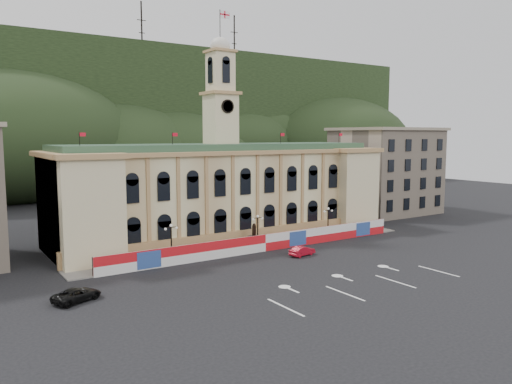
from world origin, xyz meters
TOP-DOWN VIEW (x-y plane):
  - ground at (0.00, 0.00)m, footprint 260.00×260.00m
  - lane_markings at (0.00, -5.00)m, footprint 26.00×10.00m
  - hill_ridge at (0.03, 121.99)m, footprint 230.00×80.00m
  - city_hall at (0.00, 27.63)m, footprint 56.20×17.60m
  - side_building_right at (43.00, 30.93)m, footprint 21.00×17.00m
  - hoarding_fence at (0.06, 15.07)m, footprint 50.00×0.44m
  - pavement at (0.00, 17.75)m, footprint 56.00×5.50m
  - statue at (0.00, 18.00)m, footprint 1.40×1.40m
  - lamp_left at (-14.00, 17.00)m, footprint 1.96×0.44m
  - lamp_center at (0.00, 17.00)m, footprint 1.96×0.44m
  - lamp_right at (14.00, 17.00)m, footprint 1.96×0.44m
  - red_sedan at (2.83, 9.86)m, footprint 2.94×4.70m
  - black_suv at (-28.82, 7.26)m, footprint 5.90×6.74m

SIDE VIEW (x-z plane):
  - ground at x=0.00m, z-range 0.00..0.00m
  - lane_markings at x=0.00m, z-range -0.01..0.01m
  - pavement at x=0.00m, z-range 0.00..0.16m
  - red_sedan at x=2.83m, z-range 0.00..1.38m
  - black_suv at x=-28.82m, z-range 0.00..1.42m
  - statue at x=0.00m, z-range -0.67..3.05m
  - hoarding_fence at x=0.06m, z-range 0.00..2.50m
  - lamp_left at x=-14.00m, z-range 0.50..5.65m
  - lamp_center at x=0.00m, z-range 0.50..5.65m
  - lamp_right at x=14.00m, z-range 0.50..5.65m
  - city_hall at x=0.00m, z-range -10.70..26.40m
  - side_building_right at x=43.00m, z-range 0.03..18.63m
  - hill_ridge at x=0.03m, z-range -12.52..51.48m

